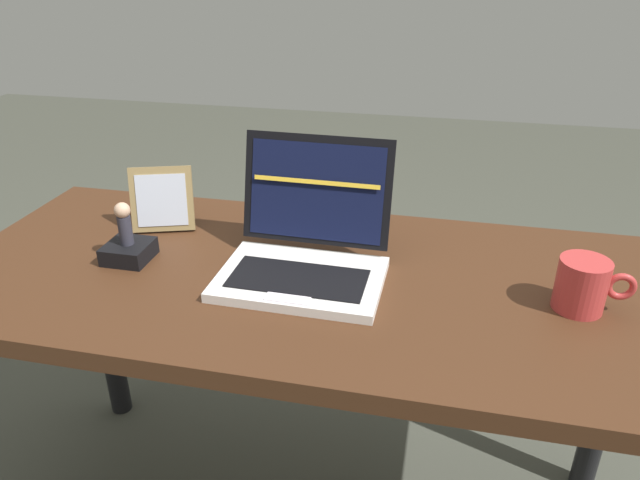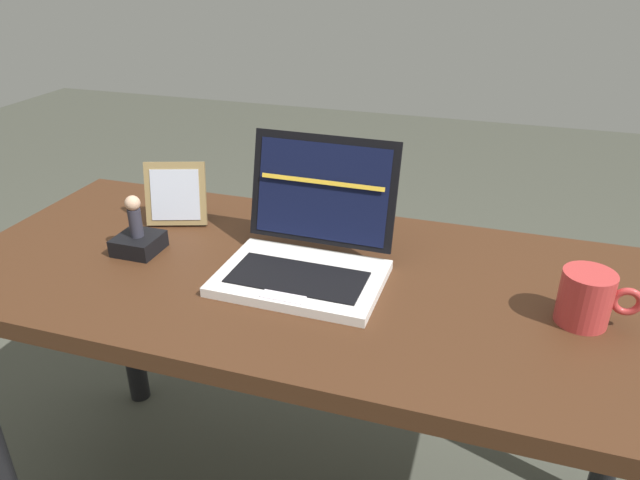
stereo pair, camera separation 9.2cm
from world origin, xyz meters
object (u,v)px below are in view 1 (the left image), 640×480
photo_frame (162,200)px  coffee_mug (583,285)px  figurine_stand (129,252)px  figurine (124,222)px  laptop_front (306,250)px

photo_frame → coffee_mug: bearing=-9.6°
figurine_stand → photo_frame: bearing=87.3°
coffee_mug → photo_frame: bearing=170.4°
photo_frame → coffee_mug: size_ratio=1.09×
figurine_stand → coffee_mug: size_ratio=0.67×
figurine_stand → coffee_mug: bearing=0.3°
photo_frame → figurine: photo_frame is taller
photo_frame → laptop_front: bearing=-19.5°
photo_frame → figurine_stand: size_ratio=1.64×
laptop_front → photo_frame: 0.39m
photo_frame → figurine_stand: (-0.01, -0.15, -0.05)m
laptop_front → coffee_mug: (0.51, -0.02, -0.00)m
figurine_stand → figurine: (0.00, -0.00, 0.07)m
figurine → coffee_mug: 0.88m
figurine_stand → laptop_front: bearing=3.6°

